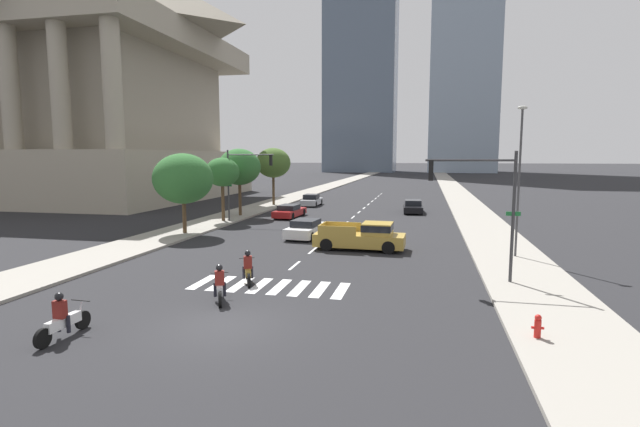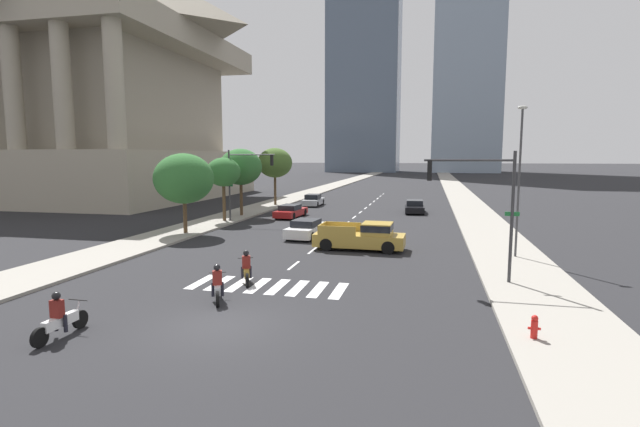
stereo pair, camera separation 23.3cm
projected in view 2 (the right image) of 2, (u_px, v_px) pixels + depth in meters
ground_plane at (219, 325)px, 15.67m from camera, size 800.00×800.00×0.00m
sidewalk_east at (479, 218)px, 42.15m from camera, size 4.00×260.00×0.15m
sidewalk_west at (246, 212)px, 47.17m from camera, size 4.00×260.00×0.15m
crosswalk_near at (268, 286)px, 20.41m from camera, size 6.75×2.48×0.01m
lane_divider_center at (360, 212)px, 47.48m from camera, size 0.14×50.00×0.01m
motorcycle_lead at (218, 286)px, 18.23m from camera, size 1.11×1.95×1.49m
motorcycle_trailing at (246, 270)px, 20.91m from camera, size 1.11×1.96×1.49m
motorcycle_third at (60, 319)px, 14.55m from camera, size 0.70×2.23×1.49m
pickup_truck at (364, 237)px, 28.26m from camera, size 5.44×2.15×1.67m
sedan_white_0 at (307, 229)px, 32.73m from camera, size 2.23×4.64×1.27m
sedan_red_1 at (291, 211)px, 43.46m from camera, size 2.06×4.80×1.19m
sedan_black_2 at (415, 207)px, 47.03m from camera, size 2.04×4.76×1.26m
sedan_silver_3 at (313, 200)px, 53.70m from camera, size 1.80×4.39×1.33m
fire_hydrant at (534, 326)px, 14.13m from camera, size 0.36×0.20×0.72m
traffic_signal_near at (479, 193)px, 20.36m from camera, size 4.06×0.28×5.69m
traffic_signal_far at (246, 173)px, 39.65m from camera, size 4.38×0.28×6.00m
street_lamp_east at (519, 171)px, 25.22m from camera, size 0.50×0.24×8.12m
street_tree_nearest at (184, 179)px, 33.41m from camera, size 4.21×4.21×5.68m
street_tree_second at (223, 172)px, 39.79m from camera, size 2.88×2.88×5.37m
street_tree_third at (241, 167)px, 43.39m from camera, size 3.93×3.93×6.17m
street_tree_fourth at (275, 163)px, 52.93m from camera, size 3.91×3.91×6.41m
war_memorial at (88, 67)px, 62.84m from camera, size 33.82×33.82×34.38m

